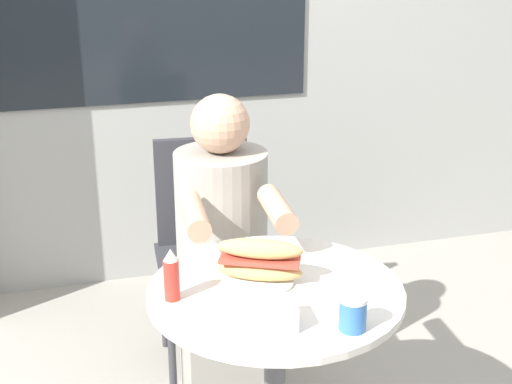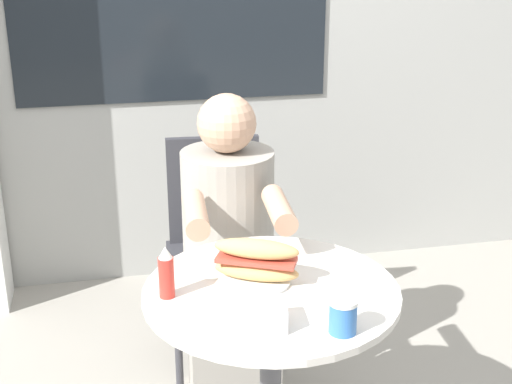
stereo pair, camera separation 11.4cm
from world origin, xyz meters
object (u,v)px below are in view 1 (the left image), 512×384
Objects in this scene: seated_diner at (224,280)px; sandwich_on_plate at (260,263)px; cafe_table at (275,352)px; drink_cup at (353,313)px; diner_chair at (205,232)px; condiment_bottle at (171,275)px.

seated_diner reaches higher than sandwich_on_plate.
drink_cup reaches higher than cafe_table.
sandwich_on_plate is 0.32m from drink_cup.
drink_cup is (0.12, -1.09, 0.24)m from diner_chair.
cafe_table is 0.38m from condiment_bottle.
diner_chair is 3.72× the size of sandwich_on_plate.
sandwich_on_plate is (-0.01, -0.46, 0.28)m from seated_diner.
drink_cup is 0.46m from condiment_bottle.
seated_diner is (-0.01, -0.34, -0.03)m from diner_chair.
cafe_table is 0.36m from drink_cup.
drink_cup is at bearing 104.05° from seated_diner.
seated_diner is at bearing 92.56° from diner_chair.
sandwich_on_plate is at bearing 116.54° from drink_cup.
sandwich_on_plate is at bearing 92.67° from diner_chair.
sandwich_on_plate is 0.24m from condiment_bottle.
sandwich_on_plate reaches higher than drink_cup.
sandwich_on_plate is at bearing 6.71° from condiment_bottle.
drink_cup is at bearing 100.47° from diner_chair.
diner_chair is at bearing 88.66° from sandwich_on_plate.
seated_diner is at bearing 63.18° from condiment_bottle.
condiment_bottle is at bearing 177.08° from cafe_table.
sandwich_on_plate is 1.68× the size of condiment_bottle.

